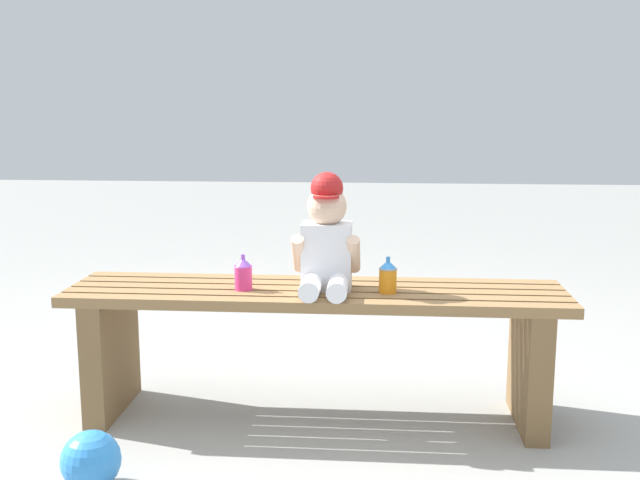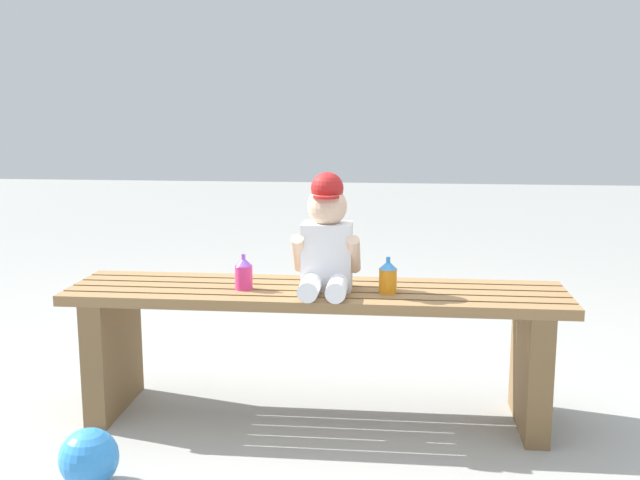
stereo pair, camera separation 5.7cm
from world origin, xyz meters
name	(u,v)px [view 2 (the right image)]	position (x,y,z in m)	size (l,w,h in m)	color
ground_plane	(316,416)	(0.00, 0.00, 0.00)	(16.00, 16.00, 0.00)	#999993
park_bench	(316,331)	(0.00, 0.00, 0.32)	(1.72, 0.39, 0.47)	olive
child_figure	(327,239)	(0.04, -0.02, 0.65)	(0.23, 0.27, 0.40)	white
sippy_cup_left	(244,273)	(-0.25, -0.04, 0.53)	(0.06, 0.06, 0.12)	#E5337F
sippy_cup_right	(388,276)	(0.25, -0.04, 0.53)	(0.06, 0.06, 0.12)	orange
toy_ball	(89,458)	(-0.61, -0.56, 0.09)	(0.17, 0.17, 0.17)	#338CE5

